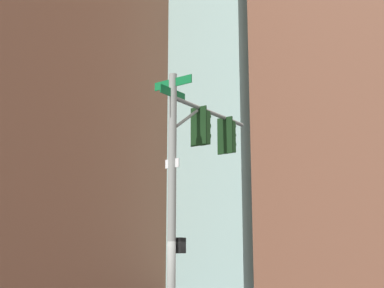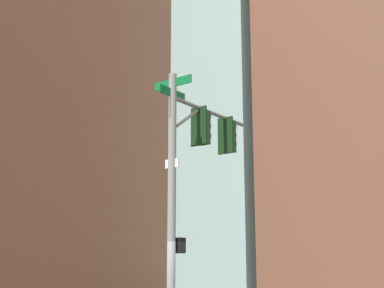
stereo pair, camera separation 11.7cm
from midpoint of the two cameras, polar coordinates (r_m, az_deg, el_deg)
The scene contains 4 objects.
signal_pole_assembly at distance 15.66m, azimuth 0.54°, elevation -1.89°, with size 4.19×1.34×7.08m.
building_brick_nearside at distance 54.33m, azimuth -14.83°, elevation 5.28°, with size 24.05×17.66×36.48m, color brown.
building_glass_tower at distance 66.85m, azimuth 4.38°, elevation 13.94°, with size 24.36×22.73×63.64m, color #9EC6C1.
building_brick_farside at distance 64.38m, azimuth 8.82°, elevation 9.85°, with size 17.90×19.55×52.81m, color #4C3328.
Camera 2 is at (-9.60, -10.48, 1.79)m, focal length 51.82 mm.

